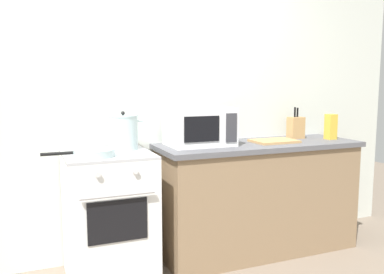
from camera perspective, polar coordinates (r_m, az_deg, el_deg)
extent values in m
cube|color=silver|center=(3.40, -2.27, 4.93)|extent=(4.40, 0.10, 2.50)
cube|color=#8C7051|center=(3.48, 9.27, -8.65)|extent=(1.64, 0.56, 0.88)
cube|color=#59595E|center=(3.38, 9.43, -1.14)|extent=(1.70, 0.60, 0.04)
cube|color=white|center=(3.02, -11.58, -11.01)|extent=(0.60, 0.60, 0.90)
cube|color=#B7B7BC|center=(2.91, -11.81, -2.38)|extent=(0.60, 0.60, 0.02)
cube|color=black|center=(2.71, -10.38, -11.55)|extent=(0.39, 0.01, 0.28)
cylinder|color=silver|center=(2.64, -10.35, -8.02)|extent=(0.48, 0.02, 0.02)
cylinder|color=silver|center=(2.60, -13.10, -5.14)|extent=(0.04, 0.02, 0.04)
cylinder|color=silver|center=(2.65, -7.96, -4.79)|extent=(0.04, 0.02, 0.04)
cylinder|color=silver|center=(3.01, -9.63, 0.53)|extent=(0.21, 0.21, 0.24)
cylinder|color=silver|center=(3.00, -9.68, 2.95)|extent=(0.22, 0.22, 0.01)
sphere|color=black|center=(3.00, -9.69, 3.33)|extent=(0.03, 0.03, 0.03)
cylinder|color=silver|center=(2.98, -12.02, 2.04)|extent=(0.05, 0.01, 0.01)
cylinder|color=silver|center=(3.03, -7.35, 2.24)|extent=(0.05, 0.01, 0.01)
cylinder|color=silver|center=(2.77, -13.58, -2.18)|extent=(0.27, 0.27, 0.05)
cylinder|color=black|center=(2.74, -18.48, -2.24)|extent=(0.20, 0.02, 0.02)
cube|color=white|center=(3.18, 1.06, 1.51)|extent=(0.50, 0.36, 0.30)
cube|color=black|center=(2.99, 1.40, 1.13)|extent=(0.28, 0.01, 0.19)
cube|color=#38383D|center=(3.09, 5.56, 1.31)|extent=(0.09, 0.01, 0.22)
cube|color=tan|center=(3.43, 11.46, -0.56)|extent=(0.36, 0.26, 0.02)
cube|color=tan|center=(3.72, 14.37, 1.28)|extent=(0.13, 0.10, 0.19)
cylinder|color=black|center=(3.70, 14.27, 3.41)|extent=(0.02, 0.02, 0.09)
cylinder|color=black|center=(3.71, 14.61, 3.38)|extent=(0.02, 0.02, 0.08)
cube|color=gold|center=(3.74, 18.93, 1.37)|extent=(0.08, 0.08, 0.22)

